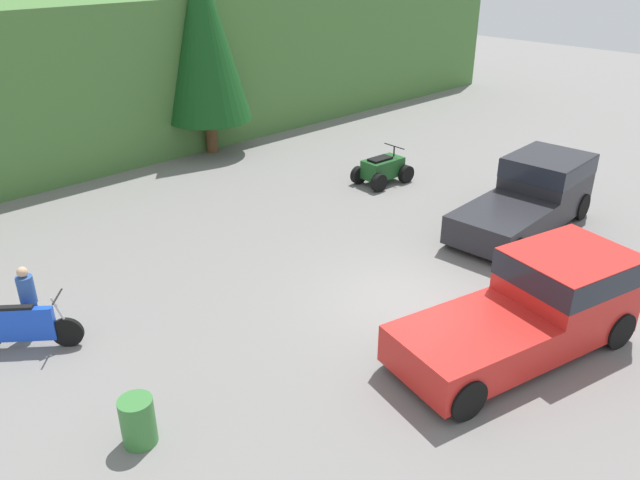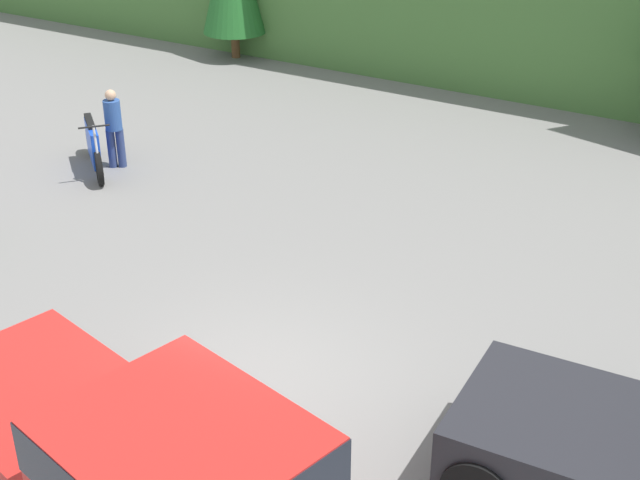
% 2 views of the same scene
% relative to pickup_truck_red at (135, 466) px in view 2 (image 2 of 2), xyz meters
% --- Properties ---
extents(ground_plane, '(80.00, 80.00, 0.00)m').
position_rel_pickup_truck_red_xyz_m(ground_plane, '(-0.57, 2.81, -1.01)').
color(ground_plane, slate).
extents(pickup_truck_red, '(5.56, 3.16, 1.94)m').
position_rel_pickup_truck_red_xyz_m(pickup_truck_red, '(0.00, 0.00, 0.00)').
color(pickup_truck_red, red).
rests_on(pickup_truck_red, ground_plane).
extents(dirt_bike, '(1.84, 1.54, 1.21)m').
position_rel_pickup_truck_red_xyz_m(dirt_bike, '(-7.62, 7.17, -0.51)').
color(dirt_bike, black).
rests_on(dirt_bike, ground_plane).
extents(rider_person, '(0.48, 0.48, 1.65)m').
position_rel_pickup_truck_red_xyz_m(rider_person, '(-7.33, 7.52, -0.12)').
color(rider_person, navy).
rests_on(rider_person, ground_plane).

